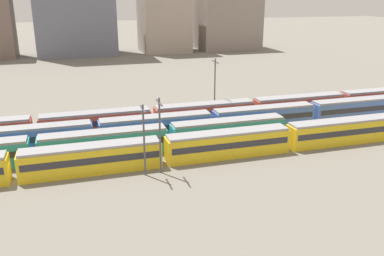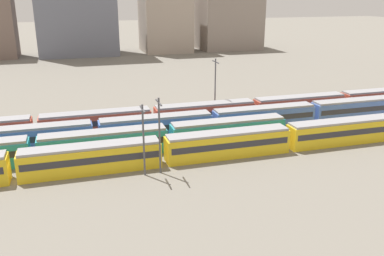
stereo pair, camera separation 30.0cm
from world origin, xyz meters
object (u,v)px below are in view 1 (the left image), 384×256
Objects in this scene: train_track_2 at (264,117)px; train_track_3 at (253,109)px; train_track_0 at (163,151)px; train_track_1 at (104,143)px; catenary_pole_0 at (160,132)px; catenary_pole_2 at (144,137)px; catenary_pole_1 at (215,85)px.

train_track_3 is (0.47, 5.20, 0.00)m from train_track_2.
train_track_1 is (-7.39, 5.20, -0.00)m from train_track_0.
catenary_pole_0 is 2.10m from catenary_pole_2.
train_track_0 is at bearing 70.98° from catenary_pole_0.
catenary_pole_2 is (-17.23, -21.79, -0.83)m from catenary_pole_1.
train_track_3 is 28.66m from catenary_pole_0.
catenary_pole_0 is at bearing -147.92° from train_track_2.
train_track_2 is 8.51× the size of catenary_pole_1.
train_track_0 is 0.66× the size of train_track_3.
train_track_0 is 1.34× the size of train_track_1.
train_track_0 and train_track_3 have the same top height.
train_track_1 is at bearing -147.76° from catenary_pole_1.
catenary_pole_0 reaches higher than catenary_pole_2.
catenary_pole_0 is 26.45m from catenary_pole_1.
catenary_pole_1 is (21.57, 13.61, 4.15)m from train_track_1.
catenary_pole_0 is (-21.62, -18.46, 3.66)m from train_track_3.
train_track_0 and train_track_1 have the same top height.
train_track_0 is 23.91m from catenary_pole_1.
train_track_1 is 25.84m from catenary_pole_1.
catenary_pole_1 is (14.18, 18.81, 4.15)m from train_track_0.
train_track_1 is 9.84m from catenary_pole_2.
catenary_pole_2 is at bearing -62.07° from train_track_1.
catenary_pole_0 is at bearing -51.51° from train_track_1.
catenary_pole_2 is at bearing -150.05° from train_track_2.
train_track_1 is at bearing 117.93° from catenary_pole_2.
train_track_3 is (28.03, 10.40, 0.00)m from train_track_1.
train_track_2 is at bearing 10.68° from train_track_1.
train_track_3 is 8.32m from catenary_pole_1.
train_track_0 is 7.45× the size of catenary_pole_0.
catenary_pole_0 is 1.07× the size of catenary_pole_2.
train_track_2 is (20.17, 10.40, 0.00)m from train_track_0.
catenary_pole_2 is at bearing -176.54° from catenary_pole_0.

